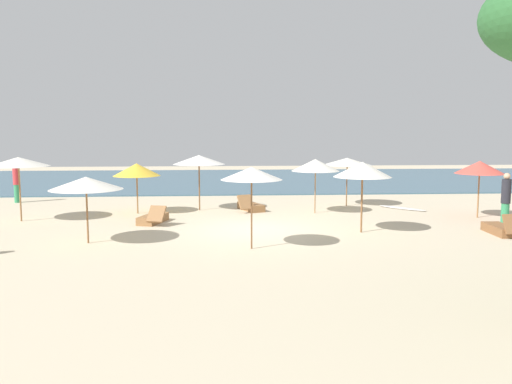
% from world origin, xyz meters
% --- Properties ---
extents(ground_plane, '(60.00, 60.00, 0.00)m').
position_xyz_m(ground_plane, '(0.00, 0.00, 0.00)').
color(ground_plane, beige).
extents(ocean_water, '(48.00, 16.00, 0.06)m').
position_xyz_m(ocean_water, '(0.00, 17.00, 0.03)').
color(ocean_water, '#3D6075').
rests_on(ocean_water, ground_plane).
extents(umbrella_0, '(2.16, 2.16, 2.32)m').
position_xyz_m(umbrella_0, '(-8.33, 2.14, 2.15)').
color(umbrella_0, olive).
rests_on(umbrella_0, ground_plane).
extents(umbrella_1, '(1.81, 1.81, 2.14)m').
position_xyz_m(umbrella_1, '(8.55, 1.82, 1.90)').
color(umbrella_1, olive).
rests_on(umbrella_1, ground_plane).
extents(umbrella_2, '(2.12, 2.12, 2.08)m').
position_xyz_m(umbrella_2, '(4.33, 5.18, 1.92)').
color(umbrella_2, brown).
rests_on(umbrella_2, ground_plane).
extents(umbrella_3, '(2.11, 2.11, 1.95)m').
position_xyz_m(umbrella_3, '(-4.99, -1.82, 1.77)').
color(umbrella_3, brown).
rests_on(umbrella_3, ground_plane).
extents(umbrella_4, '(1.86, 1.86, 2.28)m').
position_xyz_m(umbrella_4, '(3.43, -0.73, 2.04)').
color(umbrella_4, brown).
rests_on(umbrella_4, ground_plane).
extents(umbrella_5, '(1.89, 1.89, 2.15)m').
position_xyz_m(umbrella_5, '(2.62, 3.29, 1.91)').
color(umbrella_5, olive).
rests_on(umbrella_5, ground_plane).
extents(umbrella_6, '(1.71, 1.71, 2.29)m').
position_xyz_m(umbrella_6, '(-0.25, -2.88, 2.11)').
color(umbrella_6, brown).
rests_on(umbrella_6, ground_plane).
extents(umbrella_7, '(1.84, 1.84, 1.98)m').
position_xyz_m(umbrella_7, '(-4.39, 3.66, 1.73)').
color(umbrella_7, olive).
rests_on(umbrella_7, ground_plane).
extents(umbrella_8, '(2.11, 2.11, 2.26)m').
position_xyz_m(umbrella_8, '(-1.98, 4.37, 2.07)').
color(umbrella_8, brown).
rests_on(umbrella_8, ground_plane).
extents(lounger_0, '(1.15, 1.77, 0.71)m').
position_xyz_m(lounger_0, '(0.10, 4.12, 0.17)').
color(lounger_0, olive).
rests_on(lounger_0, ground_plane).
extents(lounger_1, '(0.66, 1.67, 0.73)m').
position_xyz_m(lounger_1, '(7.77, -1.37, 0.17)').
color(lounger_1, brown).
rests_on(lounger_1, ground_plane).
extents(lounger_2, '(1.07, 1.79, 0.69)m').
position_xyz_m(lounger_2, '(-3.50, 1.42, 0.17)').
color(lounger_2, olive).
rests_on(lounger_2, ground_plane).
extents(person_1, '(0.44, 0.44, 1.84)m').
position_xyz_m(person_1, '(8.64, 0.04, 0.94)').
color(person_1, '#338C59').
rests_on(person_1, ground_plane).
extents(person_2, '(0.34, 0.34, 1.90)m').
position_xyz_m(person_2, '(-10.31, 7.16, 0.99)').
color(person_2, '#338C59').
rests_on(person_2, ground_plane).
extents(surfboard, '(1.75, 1.91, 0.07)m').
position_xyz_m(surfboard, '(6.46, 4.14, 0.04)').
color(surfboard, silver).
rests_on(surfboard, ground_plane).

